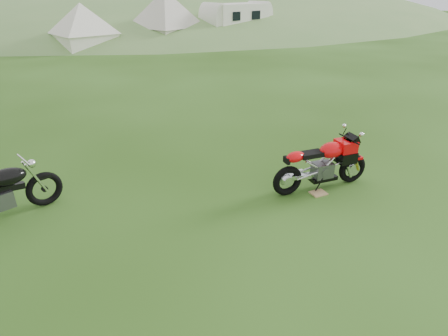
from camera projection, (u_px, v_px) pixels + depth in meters
ground at (253, 201)px, 6.66m from camera, size 120.00×120.00×0.00m
hillside at (197, 15)px, 48.41m from camera, size 80.00×64.00×8.00m
hedgerow at (197, 15)px, 48.41m from camera, size 36.00×1.20×8.60m
sport_motorcycle at (322, 161)px, 6.84m from camera, size 1.95×0.95×1.13m
plywood_board at (318, 193)px, 6.88m from camera, size 0.33×0.28×0.02m
tent_mid at (83, 26)px, 21.93m from camera, size 3.33×3.33×2.60m
tent_right at (166, 19)px, 24.18m from camera, size 4.24×4.24×2.98m
caravan at (237, 21)px, 25.96m from camera, size 5.27×2.59×2.41m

